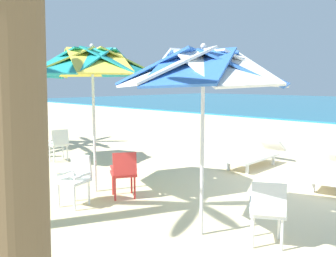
% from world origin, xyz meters
% --- Properties ---
extents(ground_plane, '(80.00, 80.00, 0.00)m').
position_xyz_m(ground_plane, '(0.00, 0.00, 0.00)').
color(ground_plane, beige).
extents(beach_umbrella_0, '(2.31, 2.31, 2.59)m').
position_xyz_m(beach_umbrella_0, '(0.04, -3.07, 2.24)').
color(beach_umbrella_0, silver).
rests_on(beach_umbrella_0, ground).
extents(plastic_chair_0, '(0.61, 0.62, 0.87)m').
position_xyz_m(plastic_chair_0, '(0.86, -2.75, 0.50)').
color(plastic_chair_0, white).
rests_on(plastic_chair_0, ground).
extents(beach_umbrella_1, '(2.45, 2.45, 2.80)m').
position_xyz_m(beach_umbrella_1, '(-2.66, -2.94, 2.43)').
color(beach_umbrella_1, silver).
rests_on(beach_umbrella_1, ground).
extents(plastic_chair_1, '(0.62, 0.61, 0.87)m').
position_xyz_m(plastic_chair_1, '(-1.95, -2.81, 0.50)').
color(plastic_chair_1, red).
rests_on(plastic_chair_1, ground).
extents(plastic_chair_2, '(0.54, 0.57, 0.87)m').
position_xyz_m(plastic_chair_2, '(-2.26, -3.60, 0.50)').
color(plastic_chair_2, white).
rests_on(plastic_chair_2, ground).
extents(beach_umbrella_2, '(2.22, 2.22, 2.85)m').
position_xyz_m(beach_umbrella_2, '(-5.88, -2.78, 2.45)').
color(beach_umbrella_2, silver).
rests_on(beach_umbrella_2, ground).
extents(plastic_chair_3, '(0.54, 0.51, 0.87)m').
position_xyz_m(plastic_chair_3, '(-5.57, -2.07, 0.50)').
color(plastic_chair_3, white).
rests_on(plastic_chair_3, ground).
extents(sun_lounger_1, '(0.97, 2.22, 0.62)m').
position_xyz_m(sun_lounger_1, '(0.49, 0.80, 0.28)').
color(sun_lounger_1, white).
rests_on(sun_lounger_1, ground).
extents(sun_lounger_2, '(0.67, 2.15, 0.62)m').
position_xyz_m(sun_lounger_2, '(-1.53, 1.10, 0.28)').
color(sun_lounger_2, white).
rests_on(sun_lounger_2, ground).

